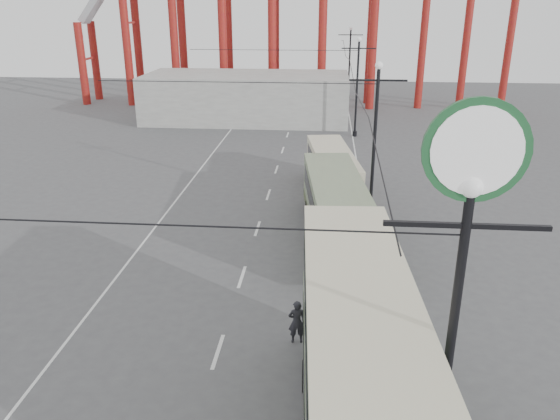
# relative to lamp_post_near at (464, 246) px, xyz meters

# --- Properties ---
(road_markings) EXTENTS (12.52, 120.00, 0.01)m
(road_markings) POSITION_rel_lamp_post_near_xyz_m (-6.46, 22.70, -7.86)
(road_markings) COLOR silver
(road_markings) RESTS_ON ground
(lamp_post_near) EXTENTS (3.20, 0.44, 10.80)m
(lamp_post_near) POSITION_rel_lamp_post_near_xyz_m (0.00, 0.00, 0.00)
(lamp_post_near) COLOR black
(lamp_post_near) RESTS_ON ground
(lamp_post_mid) EXTENTS (3.20, 0.44, 9.32)m
(lamp_post_mid) POSITION_rel_lamp_post_near_xyz_m (0.00, 21.00, -3.18)
(lamp_post_mid) COLOR black
(lamp_post_mid) RESTS_ON ground
(lamp_post_far) EXTENTS (3.20, 0.44, 9.32)m
(lamp_post_far) POSITION_rel_lamp_post_near_xyz_m (0.00, 43.00, -3.18)
(lamp_post_far) COLOR black
(lamp_post_far) RESTS_ON ground
(lamp_post_distant) EXTENTS (3.20, 0.44, 9.32)m
(lamp_post_distant) POSITION_rel_lamp_post_near_xyz_m (0.00, 65.00, -3.18)
(lamp_post_distant) COLOR black
(lamp_post_distant) RESTS_ON ground
(fairground_shed) EXTENTS (22.00, 10.00, 5.00)m
(fairground_shed) POSITION_rel_lamp_post_near_xyz_m (-11.60, 50.00, -5.36)
(fairground_shed) COLOR gray
(fairground_shed) RESTS_ON ground
(double_decker_bus) EXTENTS (3.28, 10.95, 5.81)m
(double_decker_bus) POSITION_rel_lamp_post_near_xyz_m (-1.80, 2.17, -4.60)
(double_decker_bus) COLOR #343F22
(double_decker_bus) RESTS_ON ground
(single_decker_green) EXTENTS (4.09, 12.40, 3.44)m
(single_decker_green) POSITION_rel_lamp_post_near_xyz_m (-2.07, 17.43, -5.92)
(single_decker_green) COLOR gray
(single_decker_green) RESTS_ON ground
(single_decker_cream) EXTENTS (3.80, 9.99, 3.03)m
(single_decker_cream) POSITION_rel_lamp_post_near_xyz_m (-2.29, 25.41, -6.15)
(single_decker_cream) COLOR beige
(single_decker_cream) RESTS_ON ground
(pedestrian) EXTENTS (0.72, 0.54, 1.80)m
(pedestrian) POSITION_rel_lamp_post_near_xyz_m (-3.68, 7.90, -6.96)
(pedestrian) COLOR black
(pedestrian) RESTS_ON ground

